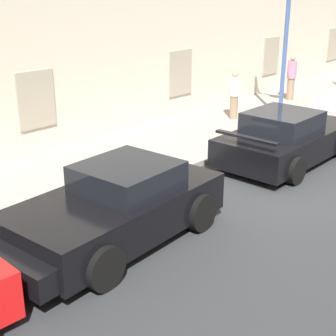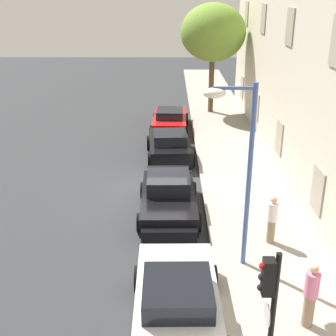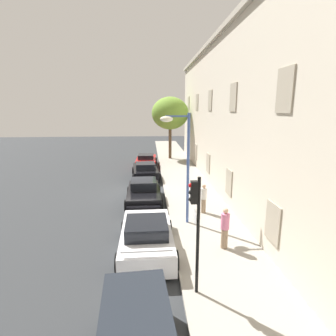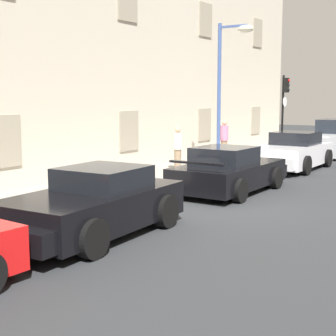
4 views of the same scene
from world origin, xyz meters
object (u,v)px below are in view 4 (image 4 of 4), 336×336
object	(u,v)px
pedestrian_strolling	(178,148)
street_lamp	(230,68)
traffic_light	(284,101)
sportscar_white_middle	(231,171)
pedestrian_admiring	(224,140)
sportscar_yellow_flank	(90,206)
sportscar_tail_end	(291,153)
hatchback_parked	(335,140)

from	to	relation	value
pedestrian_strolling	street_lamp	bearing A→B (deg)	-51.16
pedestrian_strolling	traffic_light	bearing A→B (deg)	-13.68
sportscar_white_middle	pedestrian_strolling	bearing A→B (deg)	57.90
pedestrian_admiring	pedestrian_strolling	bearing A→B (deg)	-178.52
street_lamp	sportscar_yellow_flank	bearing A→B (deg)	-169.13
sportscar_tail_end	hatchback_parked	world-z (taller)	hatchback_parked
traffic_light	pedestrian_admiring	distance (m)	3.52
sportscar_yellow_flank	sportscar_tail_end	bearing A→B (deg)	1.20
pedestrian_strolling	hatchback_parked	bearing A→B (deg)	-19.92
sportscar_tail_end	traffic_light	xyz separation A→B (m)	(2.94, 1.50, 2.02)
hatchback_parked	pedestrian_strolling	bearing A→B (deg)	160.08
traffic_light	pedestrian_strolling	world-z (taller)	traffic_light
traffic_light	street_lamp	xyz separation A→B (m)	(-5.27, 0.08, 1.24)
pedestrian_admiring	hatchback_parked	bearing A→B (deg)	-33.33
traffic_light	pedestrian_strolling	xyz separation A→B (m)	(-6.48, 1.58, -1.70)
sportscar_white_middle	hatchback_parked	world-z (taller)	hatchback_parked
sportscar_tail_end	traffic_light	world-z (taller)	traffic_light
hatchback_parked	traffic_light	bearing A→B (deg)	145.91
sportscar_yellow_flank	hatchback_parked	size ratio (longest dim) A/B	1.19
sportscar_white_middle	pedestrian_admiring	bearing A→B (deg)	29.92
hatchback_parked	pedestrian_admiring	world-z (taller)	pedestrian_admiring
sportscar_yellow_flank	hatchback_parked	world-z (taller)	hatchback_parked
street_lamp	pedestrian_admiring	size ratio (longest dim) A/B	3.14
sportscar_tail_end	pedestrian_admiring	world-z (taller)	pedestrian_admiring
sportscar_yellow_flank	sportscar_white_middle	xyz separation A→B (m)	(6.23, 0.01, -0.02)
traffic_light	pedestrian_admiring	bearing A→B (deg)	147.39
sportscar_tail_end	street_lamp	world-z (taller)	street_lamp
hatchback_parked	pedestrian_admiring	bearing A→B (deg)	146.67
sportscar_white_middle	sportscar_tail_end	size ratio (longest dim) A/B	0.97
hatchback_parked	street_lamp	world-z (taller)	street_lamp
sportscar_white_middle	traffic_light	world-z (taller)	traffic_light
sportscar_yellow_flank	pedestrian_strolling	xyz separation A→B (m)	(8.32, 3.33, 0.34)
sportscar_tail_end	hatchback_parked	xyz separation A→B (m)	(5.39, -0.16, 0.18)
sportscar_white_middle	hatchback_parked	size ratio (longest dim) A/B	1.20
sportscar_white_middle	sportscar_tail_end	distance (m)	5.63
pedestrian_admiring	traffic_light	bearing A→B (deg)	-32.61
pedestrian_admiring	sportscar_white_middle	bearing A→B (deg)	-150.08
street_lamp	pedestrian_admiring	world-z (taller)	street_lamp
sportscar_tail_end	pedestrian_admiring	distance (m)	3.22
sportscar_yellow_flank	sportscar_tail_end	xyz separation A→B (m)	(11.86, 0.25, 0.02)
sportscar_yellow_flank	pedestrian_admiring	xyz separation A→B (m)	(12.17, 3.43, 0.40)
sportscar_tail_end	hatchback_parked	bearing A→B (deg)	-1.69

